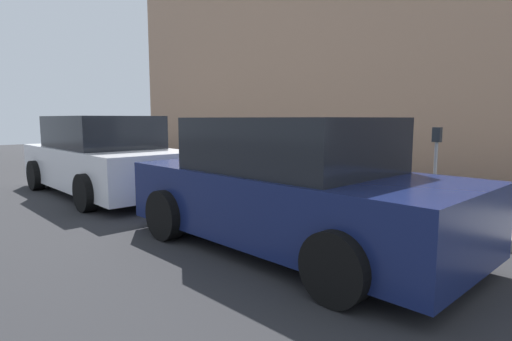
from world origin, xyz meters
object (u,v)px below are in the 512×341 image
fire_hydrant (224,161)px  suitcase_navy_5 (254,169)px  suitcase_maroon_0 (353,183)px  suitcase_black_4 (272,170)px  suitcase_red_1 (332,183)px  parked_car_white_1 (103,158)px  bollard_post (201,160)px  parking_meter (436,157)px  suitcase_olive_2 (311,178)px  parked_car_navy_0 (290,187)px  suitcase_teal_3 (287,179)px

fire_hydrant → suitcase_navy_5: bearing=-178.1°
suitcase_maroon_0 → suitcase_black_4: 1.95m
suitcase_red_1 → parked_car_white_1: size_ratio=0.17×
bollard_post → parking_meter: size_ratio=0.68×
suitcase_olive_2 → parking_meter: size_ratio=0.65×
suitcase_navy_5 → parked_car_white_1: (1.99, 2.38, 0.27)m
suitcase_red_1 → bollard_post: bearing=3.6°
suitcase_red_1 → parked_car_navy_0: bearing=114.4°
bollard_post → parked_car_navy_0: bearing=154.6°
suitcase_black_4 → suitcase_navy_5: size_ratio=1.09×
suitcase_maroon_0 → parked_car_navy_0: size_ratio=0.17×
suitcase_teal_3 → fire_hydrant: (1.96, -0.08, 0.19)m
suitcase_red_1 → suitcase_navy_5: (1.95, 0.04, 0.07)m
parked_car_navy_0 → bollard_post: bearing=-25.4°
fire_hydrant → parking_meter: (-4.64, -0.25, 0.39)m
suitcase_teal_3 → suitcase_black_4: suitcase_black_4 is taller
suitcase_navy_5 → fire_hydrant: size_ratio=1.04×
suitcase_teal_3 → suitcase_navy_5: 1.03m
bollard_post → parking_meter: parking_meter is taller
suitcase_navy_5 → parked_car_white_1: size_ratio=0.19×
suitcase_navy_5 → suitcase_olive_2: bearing=-178.2°
parked_car_navy_0 → parked_car_white_1: size_ratio=0.90×
suitcase_maroon_0 → parked_car_white_1: 5.02m
suitcase_teal_3 → parking_meter: parking_meter is taller
suitcase_red_1 → fire_hydrant: 2.90m
suitcase_maroon_0 → suitcase_olive_2: (0.98, -0.12, -0.02)m
suitcase_red_1 → parked_car_white_1: parked_car_white_1 is taller
suitcase_olive_2 → fire_hydrant: 2.43m
fire_hydrant → parked_car_navy_0: bearing=149.5°
parked_car_white_1 → fire_hydrant: bearing=-114.1°
suitcase_red_1 → suitcase_black_4: suitcase_black_4 is taller
suitcase_black_4 → suitcase_navy_5: 0.52m
parking_meter → parked_car_navy_0: 2.69m
suitcase_red_1 → fire_hydrant: size_ratio=0.96×
suitcase_maroon_0 → suitcase_black_4: bearing=-2.9°
fire_hydrant → parking_meter: size_ratio=0.66×
suitcase_olive_2 → parked_car_navy_0: 2.89m
suitcase_black_4 → parked_car_navy_0: bearing=136.5°
suitcase_maroon_0 → parked_car_white_1: bearing=27.3°
suitcase_teal_3 → fire_hydrant: 1.97m
suitcase_red_1 → suitcase_olive_2: bearing=-0.6°
parking_meter → suitcase_black_4: bearing=3.4°
suitcase_olive_2 → parked_car_white_1: (3.47, 2.42, 0.30)m
suitcase_maroon_0 → parking_meter: size_ratio=0.56×
suitcase_red_1 → parked_car_white_1: (3.94, 2.42, 0.35)m
suitcase_red_1 → suitcase_teal_3: 0.94m
suitcase_red_1 → suitcase_teal_3: suitcase_red_1 is taller
suitcase_red_1 → suitcase_olive_2: 0.47m
suitcase_olive_2 → suitcase_teal_3: 0.49m
suitcase_teal_3 → parked_car_navy_0: 3.06m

